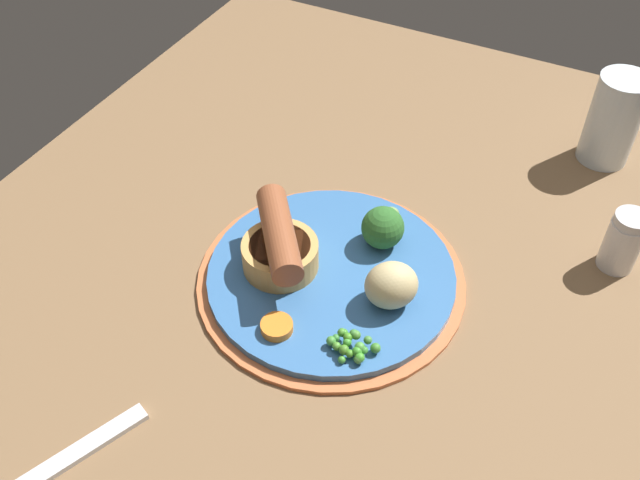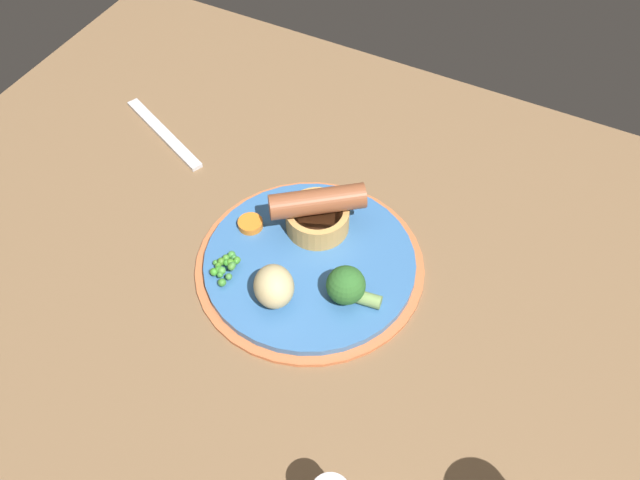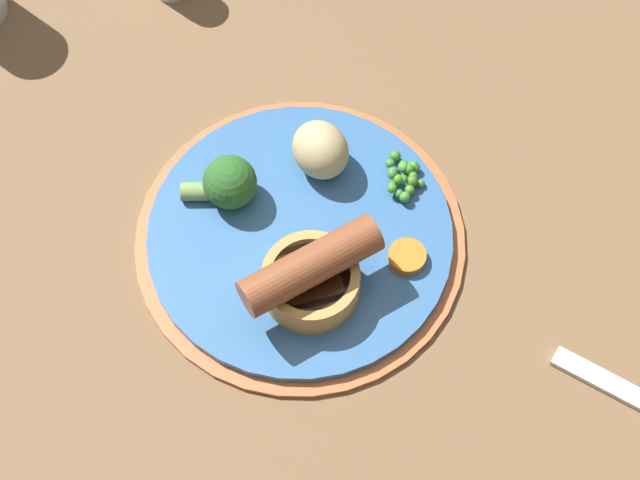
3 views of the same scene
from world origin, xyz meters
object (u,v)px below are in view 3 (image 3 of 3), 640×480
object	(u,v)px
dinner_plate	(300,238)
pea_pile	(404,176)
potato_chunk_0	(320,150)
broccoli_floret_near	(228,183)
sausage_pudding	(311,276)
carrot_slice_0	(407,257)

from	to	relation	value
dinner_plate	pea_pile	distance (cm)	10.29
potato_chunk_0	broccoli_floret_near	bearing A→B (deg)	-151.36
pea_pile	broccoli_floret_near	size ratio (longest dim) A/B	0.75
pea_pile	potato_chunk_0	bearing A→B (deg)	173.82
dinner_plate	sausage_pudding	world-z (taller)	sausage_pudding
pea_pile	broccoli_floret_near	xyz separation A→B (cm)	(-14.51, -3.21, 1.29)
dinner_plate	carrot_slice_0	world-z (taller)	carrot_slice_0
pea_pile	broccoli_floret_near	world-z (taller)	broccoli_floret_near
broccoli_floret_near	potato_chunk_0	xyz separation A→B (cm)	(7.30, 3.99, 0.22)
dinner_plate	pea_pile	bearing A→B (deg)	36.98
sausage_pudding	potato_chunk_0	xyz separation A→B (cm)	(-0.68, 11.95, -0.34)
dinner_plate	sausage_pudding	xyz separation A→B (cm)	(1.58, -5.06, 3.57)
dinner_plate	broccoli_floret_near	size ratio (longest dim) A/B	4.24
dinner_plate	carrot_slice_0	distance (cm)	9.24
sausage_pudding	potato_chunk_0	distance (cm)	11.97
pea_pile	potato_chunk_0	distance (cm)	7.40
dinner_plate	carrot_slice_0	xyz separation A→B (cm)	(9.05, -1.31, 1.30)
potato_chunk_0	carrot_slice_0	xyz separation A→B (cm)	(8.15, -8.20, -1.93)
broccoli_floret_near	pea_pile	bearing A→B (deg)	4.74
broccoli_floret_near	potato_chunk_0	bearing A→B (deg)	20.91
pea_pile	carrot_slice_0	distance (cm)	7.49
sausage_pudding	carrot_slice_0	size ratio (longest dim) A/B	3.56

